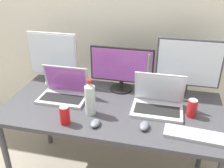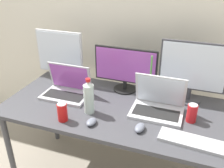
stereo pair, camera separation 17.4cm
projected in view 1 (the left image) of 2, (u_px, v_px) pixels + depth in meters
wall_back at (128, 12)px, 2.08m from camera, size 7.00×0.08×2.60m
work_desk at (112, 113)px, 1.85m from camera, size 1.58×0.77×0.74m
monitor_left at (53, 57)px, 2.07m from camera, size 0.42×0.18×0.44m
monitor_center at (122, 68)px, 1.96m from camera, size 0.50×0.18×0.36m
monitor_right at (188, 67)px, 1.84m from camera, size 0.47×0.18×0.46m
laptop_silver at (64, 91)px, 1.91m from camera, size 0.36×0.23×0.24m
laptop_secondary at (158, 101)px, 1.76m from camera, size 0.35×0.25×0.26m
keyboard_main at (197, 135)px, 1.50m from camera, size 0.40×0.15×0.02m
mouse_by_keyboard at (144, 126)px, 1.57m from camera, size 0.06×0.10×0.04m
mouse_by_laptop at (95, 123)px, 1.60m from camera, size 0.06×0.09×0.03m
water_bottle at (90, 98)px, 1.68m from camera, size 0.07×0.07×0.26m
soda_can_near_keyboard at (192, 108)px, 1.67m from camera, size 0.07×0.07×0.13m
soda_can_by_laptop at (65, 115)px, 1.60m from camera, size 0.07×0.07×0.13m
bamboo_vase at (147, 88)px, 1.92m from camera, size 0.07×0.07×0.34m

